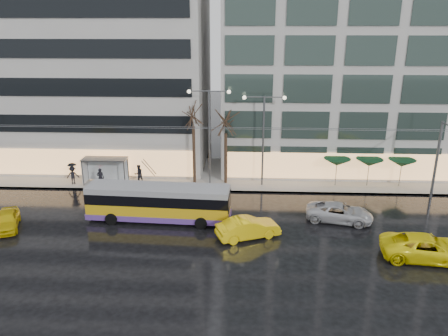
# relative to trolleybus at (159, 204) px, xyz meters

# --- Properties ---
(ground) EXTENTS (140.00, 140.00, 0.00)m
(ground) POSITION_rel_trolleybus_xyz_m (1.41, -2.82, -1.41)
(ground) COLOR black
(ground) RESTS_ON ground
(sidewalk) EXTENTS (80.00, 10.00, 0.15)m
(sidewalk) POSITION_rel_trolleybus_xyz_m (3.41, 11.18, -1.33)
(sidewalk) COLOR gray
(sidewalk) RESTS_ON ground
(kerb) EXTENTS (80.00, 0.10, 0.15)m
(kerb) POSITION_rel_trolleybus_xyz_m (3.41, 6.23, -1.33)
(kerb) COLOR slate
(kerb) RESTS_ON ground
(building_left) EXTENTS (34.00, 14.00, 22.00)m
(building_left) POSITION_rel_trolleybus_xyz_m (-14.59, 16.18, 9.74)
(building_left) COLOR #A7A4A0
(building_left) RESTS_ON sidewalk
(building_right) EXTENTS (32.00, 14.00, 25.00)m
(building_right) POSITION_rel_trolleybus_xyz_m (20.41, 16.18, 11.24)
(building_right) COLOR #A7A4A0
(building_right) RESTS_ON sidewalk
(trolleybus) EXTENTS (11.33, 4.67, 5.20)m
(trolleybus) POSITION_rel_trolleybus_xyz_m (0.00, 0.00, 0.00)
(trolleybus) COLOR gold
(trolleybus) RESTS_ON ground
(catenary) EXTENTS (42.24, 5.12, 7.00)m
(catenary) POSITION_rel_trolleybus_xyz_m (2.41, 5.12, 2.85)
(catenary) COLOR #595B60
(catenary) RESTS_ON ground
(bus_shelter) EXTENTS (4.20, 1.60, 2.51)m
(bus_shelter) POSITION_rel_trolleybus_xyz_m (-6.98, 7.87, 0.55)
(bus_shelter) COLOR #595B60
(bus_shelter) RESTS_ON sidewalk
(street_lamp_near) EXTENTS (3.96, 0.36, 9.03)m
(street_lamp_near) POSITION_rel_trolleybus_xyz_m (3.41, 7.98, 4.58)
(street_lamp_near) COLOR #595B60
(street_lamp_near) RESTS_ON sidewalk
(street_lamp_far) EXTENTS (3.96, 0.36, 8.53)m
(street_lamp_far) POSITION_rel_trolleybus_xyz_m (8.41, 7.98, 4.31)
(street_lamp_far) COLOR #595B60
(street_lamp_far) RESTS_ON sidewalk
(tree_a) EXTENTS (3.20, 3.20, 8.40)m
(tree_a) POSITION_rel_trolleybus_xyz_m (1.91, 8.18, 5.68)
(tree_a) COLOR black
(tree_a) RESTS_ON sidewalk
(tree_b) EXTENTS (3.20, 3.20, 7.70)m
(tree_b) POSITION_rel_trolleybus_xyz_m (4.91, 8.38, 4.99)
(tree_b) COLOR black
(tree_b) RESTS_ON sidewalk
(parasol_a) EXTENTS (2.50, 2.50, 2.65)m
(parasol_a) POSITION_rel_trolleybus_xyz_m (15.41, 8.18, 1.04)
(parasol_a) COLOR #595B60
(parasol_a) RESTS_ON sidewalk
(parasol_b) EXTENTS (2.50, 2.50, 2.65)m
(parasol_b) POSITION_rel_trolleybus_xyz_m (18.41, 8.18, 1.04)
(parasol_b) COLOR #595B60
(parasol_b) RESTS_ON sidewalk
(parasol_c) EXTENTS (2.50, 2.50, 2.65)m
(parasol_c) POSITION_rel_trolleybus_xyz_m (21.41, 8.18, 1.04)
(parasol_c) COLOR #595B60
(parasol_c) RESTS_ON sidewalk
(taxi_a) EXTENTS (2.99, 4.33, 1.37)m
(taxi_a) POSITION_rel_trolleybus_xyz_m (-11.31, -1.96, -0.72)
(taxi_a) COLOR #D6B90B
(taxi_a) RESTS_ON ground
(taxi_b) EXTENTS (4.92, 3.25, 1.53)m
(taxi_b) POSITION_rel_trolleybus_xyz_m (7.01, -2.62, -0.64)
(taxi_b) COLOR yellow
(taxi_b) RESTS_ON ground
(taxi_c) EXTENTS (6.19, 3.41, 1.64)m
(taxi_c) POSITION_rel_trolleybus_xyz_m (18.81, -5.11, -0.59)
(taxi_c) COLOR #FFEA0D
(taxi_c) RESTS_ON ground
(sedan_silver) EXTENTS (5.55, 3.43, 1.43)m
(sedan_silver) POSITION_rel_trolleybus_xyz_m (14.23, 0.54, -0.69)
(sedan_silver) COLOR #B5B5BA
(sedan_silver) RESTS_ON ground
(pedestrian_a) EXTENTS (1.01, 1.03, 2.19)m
(pedestrian_a) POSITION_rel_trolleybus_xyz_m (-6.77, 6.58, 0.16)
(pedestrian_a) COLOR black
(pedestrian_a) RESTS_ON sidewalk
(pedestrian_b) EXTENTS (1.11, 1.07, 1.81)m
(pedestrian_b) POSITION_rel_trolleybus_xyz_m (-3.49, 7.97, -0.35)
(pedestrian_b) COLOR black
(pedestrian_b) RESTS_ON sidewalk
(pedestrian_c) EXTENTS (1.25, 0.99, 2.11)m
(pedestrian_c) POSITION_rel_trolleybus_xyz_m (-9.72, 7.36, -0.14)
(pedestrian_c) COLOR black
(pedestrian_c) RESTS_ON sidewalk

